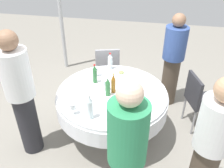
% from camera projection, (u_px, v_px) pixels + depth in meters
% --- Properties ---
extents(ground_plane, '(10.00, 10.00, 0.00)m').
position_uv_depth(ground_plane, '(112.00, 133.00, 3.54)').
color(ground_plane, gray).
extents(dining_table, '(1.47, 1.47, 0.74)m').
position_uv_depth(dining_table, '(112.00, 101.00, 3.21)').
color(dining_table, white).
rests_on(dining_table, ground_plane).
extents(bottle_green_south, '(0.06, 0.06, 0.28)m').
position_uv_depth(bottle_green_south, '(95.00, 74.00, 3.26)').
color(bottle_green_south, '#2D6B38').
rests_on(bottle_green_south, dining_table).
extents(bottle_amber_right, '(0.06, 0.06, 0.27)m').
position_uv_depth(bottle_amber_right, '(113.00, 84.00, 3.06)').
color(bottle_amber_right, '#8C5619').
rests_on(bottle_amber_right, dining_table).
extents(bottle_clear_rear, '(0.07, 0.07, 0.31)m').
position_uv_depth(bottle_clear_rear, '(90.00, 108.00, 2.63)').
color(bottle_clear_rear, silver).
rests_on(bottle_clear_rear, dining_table).
extents(bottle_clear_front, '(0.07, 0.07, 0.26)m').
position_uv_depth(bottle_clear_front, '(110.00, 62.00, 3.58)').
color(bottle_clear_front, silver).
rests_on(bottle_clear_front, dining_table).
extents(bottle_green_inner, '(0.06, 0.06, 0.26)m').
position_uv_depth(bottle_green_inner, '(108.00, 87.00, 3.01)').
color(bottle_green_inner, '#2D6B38').
rests_on(bottle_green_inner, dining_table).
extents(wine_glass_front, '(0.07, 0.07, 0.15)m').
position_uv_depth(wine_glass_front, '(105.00, 83.00, 3.11)').
color(wine_glass_front, white).
rests_on(wine_glass_front, dining_table).
extents(wine_glass_inner, '(0.06, 0.06, 0.14)m').
position_uv_depth(wine_glass_inner, '(97.00, 70.00, 3.41)').
color(wine_glass_inner, white).
rests_on(wine_glass_inner, dining_table).
extents(wine_glass_west, '(0.07, 0.07, 0.15)m').
position_uv_depth(wine_glass_west, '(73.00, 107.00, 2.70)').
color(wine_glass_west, white).
rests_on(wine_glass_west, dining_table).
extents(wine_glass_east, '(0.06, 0.06, 0.13)m').
position_uv_depth(wine_glass_east, '(134.00, 89.00, 3.03)').
color(wine_glass_east, white).
rests_on(wine_glass_east, dining_table).
extents(plate_far, '(0.20, 0.20, 0.04)m').
position_uv_depth(plate_far, '(121.00, 73.00, 3.51)').
color(plate_far, white).
rests_on(plate_far, dining_table).
extents(plate_outer, '(0.23, 0.23, 0.02)m').
position_uv_depth(plate_outer, '(139.00, 105.00, 2.89)').
color(plate_outer, white).
rests_on(plate_outer, dining_table).
extents(fork_right, '(0.18, 0.04, 0.00)m').
position_uv_depth(fork_right, '(107.00, 82.00, 3.32)').
color(fork_right, silver).
rests_on(fork_right, dining_table).
extents(knife_rear, '(0.13, 0.15, 0.00)m').
position_uv_depth(knife_rear, '(128.00, 87.00, 3.23)').
color(knife_rear, silver).
rests_on(knife_rear, dining_table).
extents(knife_front, '(0.09, 0.17, 0.00)m').
position_uv_depth(knife_front, '(147.00, 89.00, 3.18)').
color(knife_front, silver).
rests_on(knife_front, dining_table).
extents(folded_napkin, '(0.18, 0.18, 0.02)m').
position_uv_depth(folded_napkin, '(70.00, 88.00, 3.18)').
color(folded_napkin, white).
rests_on(folded_napkin, dining_table).
extents(person_south, '(0.34, 0.34, 1.68)m').
position_uv_depth(person_south, '(21.00, 95.00, 2.83)').
color(person_south, '#26262B').
rests_on(person_south, ground_plane).
extents(person_right, '(0.34, 0.34, 1.53)m').
position_uv_depth(person_right, '(173.00, 60.00, 3.76)').
color(person_right, '#4C3F33').
rests_on(person_right, ground_plane).
extents(person_rear, '(0.34, 0.34, 1.64)m').
position_uv_depth(person_rear, '(127.00, 156.00, 2.11)').
color(person_rear, '#4C3F33').
rests_on(person_rear, ground_plane).
extents(person_front, '(0.34, 0.34, 1.56)m').
position_uv_depth(person_front, '(210.00, 145.00, 2.26)').
color(person_front, '#4C3F33').
rests_on(person_front, ground_plane).
extents(chair_west, '(0.51, 0.51, 0.87)m').
position_uv_depth(chair_west, '(198.00, 98.00, 3.39)').
color(chair_west, '#2D2D33').
rests_on(chair_west, ground_plane).
extents(chair_east, '(0.49, 0.49, 0.87)m').
position_uv_depth(chair_east, '(107.00, 66.00, 4.18)').
color(chair_east, '#99999E').
rests_on(chair_east, ground_plane).
extents(tent_pole_main, '(0.07, 0.07, 2.68)m').
position_uv_depth(tent_pole_main, '(59.00, 4.00, 4.49)').
color(tent_pole_main, '#B2B5B7').
rests_on(tent_pole_main, ground_plane).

